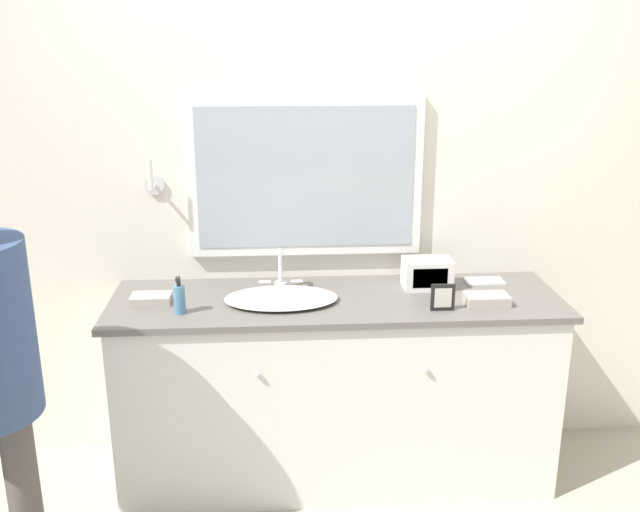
{
  "coord_description": "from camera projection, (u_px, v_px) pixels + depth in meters",
  "views": [
    {
      "loc": [
        -0.27,
        -2.67,
        2.05
      ],
      "look_at": [
        -0.08,
        0.33,
        1.11
      ],
      "focal_mm": 40.0,
      "sensor_mm": 36.0,
      "label": 1
    }
  ],
  "objects": [
    {
      "name": "wall_back",
      "position": [
        330.0,
        201.0,
        3.42
      ],
      "size": [
        8.0,
        0.18,
        2.55
      ],
      "color": "silver",
      "rests_on": "ground_plane"
    },
    {
      "name": "soap_bottle",
      "position": [
        179.0,
        298.0,
        3.02
      ],
      "size": [
        0.05,
        0.05,
        0.16
      ],
      "color": "teal",
      "rests_on": "vanity_counter"
    },
    {
      "name": "sink_basin",
      "position": [
        281.0,
        297.0,
        3.17
      ],
      "size": [
        0.51,
        0.37,
        0.19
      ],
      "color": "white",
      "rests_on": "vanity_counter"
    },
    {
      "name": "hand_towel_near_sink",
      "position": [
        151.0,
        299.0,
        3.15
      ],
      "size": [
        0.18,
        0.11,
        0.04
      ],
      "color": "#B7A899",
      "rests_on": "vanity_counter"
    },
    {
      "name": "appliance_box",
      "position": [
        427.0,
        273.0,
        3.33
      ],
      "size": [
        0.22,
        0.15,
        0.14
      ],
      "color": "white",
      "rests_on": "vanity_counter"
    },
    {
      "name": "picture_frame",
      "position": [
        443.0,
        297.0,
        3.05
      ],
      "size": [
        0.1,
        0.01,
        0.12
      ],
      "color": "black",
      "rests_on": "vanity_counter"
    },
    {
      "name": "metal_tray",
      "position": [
        484.0,
        281.0,
        3.41
      ],
      "size": [
        0.18,
        0.11,
        0.01
      ],
      "color": "silver",
      "rests_on": "vanity_counter"
    },
    {
      "name": "hand_towel_far_corner",
      "position": [
        487.0,
        299.0,
        3.13
      ],
      "size": [
        0.19,
        0.12,
        0.04
      ],
      "color": "#B7A899",
      "rests_on": "vanity_counter"
    },
    {
      "name": "vanity_counter",
      "position": [
        336.0,
        388.0,
        3.35
      ],
      "size": [
        2.03,
        0.61,
        0.91
      ],
      "color": "silver",
      "rests_on": "ground_plane"
    }
  ]
}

